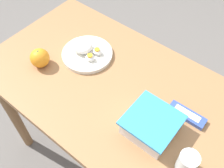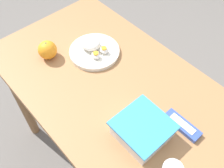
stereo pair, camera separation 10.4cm
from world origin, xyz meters
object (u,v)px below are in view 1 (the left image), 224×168
Objects in this scene: orange_fruit at (40,58)px; drinking_glass at (187,163)px; candy_bar at (187,115)px; food_container at (151,125)px; rice_plate at (86,52)px.

drinking_glass is at bearing 178.84° from orange_fruit.
food_container is at bearing 61.43° from candy_bar.
orange_fruit reaches higher than rice_plate.
rice_plate is at bearing -16.74° from drinking_glass.
food_container is 0.79× the size of rice_plate.
drinking_glass is at bearing 164.53° from food_container.
orange_fruit is (0.55, 0.03, 0.01)m from food_container.
candy_bar is at bearing -118.57° from food_container.
food_container is 0.55m from orange_fruit.
rice_plate is 1.56× the size of candy_bar.
food_container is 0.45m from rice_plate.
candy_bar is at bearing -179.94° from rice_plate.
candy_bar is at bearing -63.03° from drinking_glass.
drinking_glass is (-0.09, 0.18, 0.04)m from candy_bar.
orange_fruit is 0.71m from drinking_glass.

